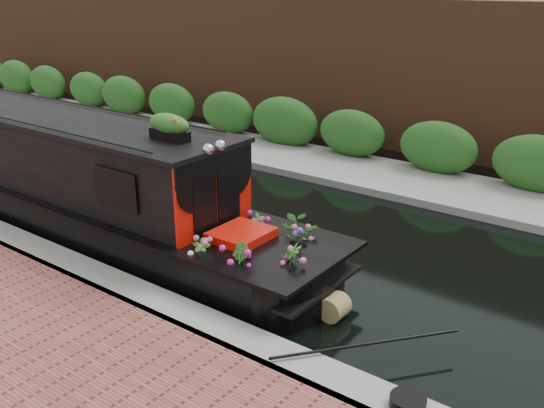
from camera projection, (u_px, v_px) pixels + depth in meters
The scene contains 8 objects.
ground at pixel (220, 219), 12.04m from camera, with size 80.00×80.00×0.00m, color black.
near_bank_coping at pixel (81, 281), 9.58m from camera, with size 40.00×0.60×0.50m, color gray.
far_bank_path at pixel (332, 169), 15.18m from camera, with size 40.00×2.40×0.34m, color gray.
far_hedge at pixel (350, 161), 15.86m from camera, with size 40.00×1.10×2.80m, color #24551C.
far_brick_wall at pixel (387, 145), 17.43m from camera, with size 40.00×1.00×8.00m, color brown.
narrowboat at pixel (64, 181), 11.71m from camera, with size 11.58×2.06×2.74m.
rope_fender at pixel (335, 307), 8.45m from camera, with size 0.36×0.36×0.35m, color olive.
coiled_mooring_rope at pixel (408, 402), 6.37m from camera, with size 0.39×0.39×0.12m, color black.
Camera 1 is at (7.56, -8.30, 4.49)m, focal length 40.00 mm.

